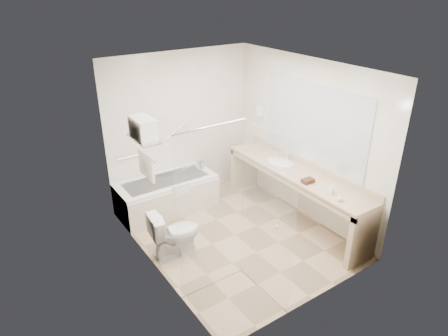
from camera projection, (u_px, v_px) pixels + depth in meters
floor at (235, 235)px, 6.01m from camera, size 3.20×3.20×0.00m
ceiling at (238, 67)px, 4.93m from camera, size 2.60×3.20×0.10m
wall_back at (180, 127)px, 6.67m from camera, size 2.60×0.10×2.50m
wall_front at (323, 210)px, 4.28m from camera, size 2.60×0.10×2.50m
wall_left at (149, 184)px, 4.81m from camera, size 0.10×3.20×2.50m
wall_right at (305, 140)px, 6.13m from camera, size 0.10×3.20×2.50m
bathtub at (167, 195)px, 6.56m from camera, size 1.60×0.73×0.59m
grab_bar_short at (129, 157)px, 6.28m from camera, size 0.40×0.03×0.03m
grab_bar_long at (179, 128)px, 6.61m from camera, size 0.53×0.03×0.33m
shower_enclosure at (239, 215)px, 4.54m from camera, size 0.96×0.91×2.11m
towel_shelf at (143, 134)px, 4.92m from camera, size 0.24×0.55×0.81m
vanity_counter at (295, 183)px, 6.14m from camera, size 0.55×2.70×0.95m
sink at (280, 163)px, 6.38m from camera, size 0.40×0.52×0.14m
faucet at (288, 155)px, 6.40m from camera, size 0.03×0.03×0.14m
mirror at (313, 124)px, 5.88m from camera, size 0.02×2.00×1.20m
hairdryer_unit at (260, 111)px, 6.80m from camera, size 0.08×0.10×0.18m
toilet at (175, 233)px, 5.46m from camera, size 0.73×0.46×0.68m
amenity_basket at (308, 181)px, 5.70m from camera, size 0.18×0.13×0.06m
soap_bottle_a at (331, 192)px, 5.41m from camera, size 0.09×0.15×0.06m
soap_bottle_b at (340, 198)px, 5.23m from camera, size 0.11×0.13×0.08m
water_bottle_left at (278, 156)px, 6.32m from camera, size 0.07×0.07×0.22m
water_bottle_mid at (262, 148)px, 6.64m from camera, size 0.07×0.07×0.21m
water_bottle_right at (265, 154)px, 6.42m from camera, size 0.05×0.05×0.17m
drinking_glass_near at (246, 149)px, 6.71m from camera, size 0.09×0.09×0.09m
drinking_glass_far at (256, 152)px, 6.60m from camera, size 0.09×0.09×0.09m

